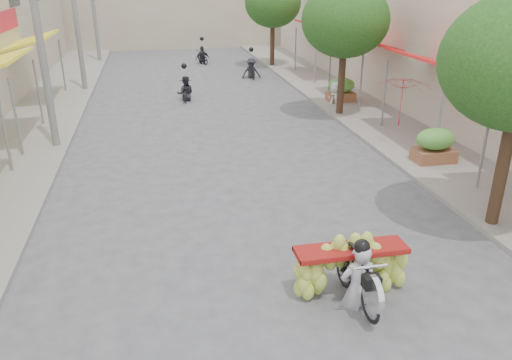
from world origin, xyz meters
The scene contains 16 objects.
sidewalk_left centered at (-7.00, 15.00, 0.06)m, with size 4.00×60.00×0.12m, color gray.
sidewalk_right centered at (7.00, 15.00, 0.06)m, with size 4.00×60.00×0.12m, color gray.
shophouse_row_right centered at (11.99, 14.00, 3.00)m, with size 9.77×40.00×6.00m.
far_building centered at (0.00, 38.00, 3.50)m, with size 20.00×6.00×7.00m, color #B3A78E.
utility_pole_mid centered at (-5.40, 12.00, 4.03)m, with size 0.60×0.24×8.00m.
utility_pole_far centered at (-5.40, 21.00, 4.03)m, with size 0.60×0.24×8.00m.
street_tree_mid centered at (5.40, 14.00, 3.78)m, with size 3.40×3.40×5.25m.
street_tree_far centered at (5.40, 26.00, 3.78)m, with size 3.40×3.40×5.25m.
produce_crate_mid centered at (6.20, 8.00, 0.71)m, with size 1.20×0.88×1.16m.
produce_crate_far centered at (6.20, 16.00, 0.71)m, with size 1.20×0.88×1.16m.
banana_motorbike centered at (1.20, 2.03, 0.73)m, with size 2.20×1.89×2.24m.
market_umbrella centered at (5.82, 9.62, 2.41)m, with size 2.23×2.23×1.62m.
pedestrian centered at (5.89, 15.80, 1.05)m, with size 1.06×1.00×1.86m.
bg_motorbike_a centered at (-0.63, 17.98, 0.76)m, with size 0.84×1.57×1.95m.
bg_motorbike_b centered at (3.38, 22.53, 0.84)m, with size 1.07×1.74×1.95m.
bg_motorbike_c centered at (1.22, 27.94, 0.82)m, with size 1.08×1.57×1.95m.
Camera 1 is at (-2.05, -4.99, 5.47)m, focal length 35.00 mm.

